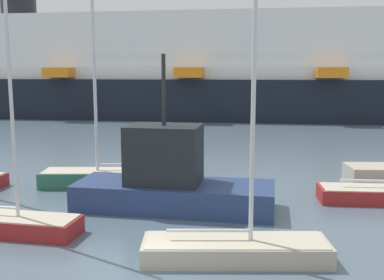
# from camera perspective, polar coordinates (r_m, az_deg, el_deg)

# --- Properties ---
(sailboat_0) EXTENTS (7.35, 2.75, 12.27)m
(sailboat_0) POSITION_cam_1_polar(r_m,az_deg,el_deg) (24.76, -10.58, -4.37)
(sailboat_0) COLOR #2D6B51
(sailboat_0) RESTS_ON ground_plane
(sailboat_1) EXTENTS (5.67, 1.97, 10.83)m
(sailboat_1) POSITION_cam_1_polar(r_m,az_deg,el_deg) (18.84, -22.27, -9.41)
(sailboat_1) COLOR maroon
(sailboat_1) RESTS_ON ground_plane
(sailboat_6) EXTENTS (6.29, 2.51, 9.85)m
(sailboat_6) POSITION_cam_1_polar(r_m,az_deg,el_deg) (15.24, 5.56, -13.23)
(sailboat_6) COLOR #BCB29E
(sailboat_6) RESTS_ON ground_plane
(fishing_boat_2) EXTENTS (9.04, 3.51, 6.91)m
(fishing_boat_2) POSITION_cam_1_polar(r_m,az_deg,el_deg) (20.31, -2.74, -5.10)
(fishing_boat_2) COLOR navy
(fishing_boat_2) RESTS_ON ground_plane
(cruise_ship) EXTENTS (93.88, 16.03, 18.26)m
(cruise_ship) POSITION_cam_1_polar(r_m,az_deg,el_deg) (62.56, -7.04, 8.40)
(cruise_ship) COLOR black
(cruise_ship) RESTS_ON ground_plane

